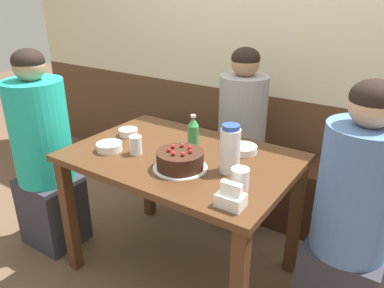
{
  "coord_description": "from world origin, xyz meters",
  "views": [
    {
      "loc": [
        1.02,
        -1.43,
        1.54
      ],
      "look_at": [
        0.04,
        0.05,
        0.79
      ],
      "focal_mm": 35.0,
      "sensor_mm": 36.0,
      "label": 1
    }
  ],
  "objects_px": {
    "bowl_rice_small": "(128,132)",
    "bowl_side_dish": "(109,147)",
    "bench_seat": "(247,178)",
    "soju_bottle": "(193,132)",
    "glass_water_tall": "(136,145)",
    "bowl_soup_white": "(243,149)",
    "birthday_cake": "(180,160)",
    "water_pitcher": "(230,149)",
    "person_pale_blue_shirt": "(44,158)",
    "napkin_holder": "(231,198)",
    "person_grey_tee": "(350,224)",
    "glass_tumbler_short": "(240,180)",
    "person_teal_shirt": "(241,146)"
  },
  "relations": [
    {
      "from": "glass_water_tall",
      "to": "person_pale_blue_shirt",
      "type": "bearing_deg",
      "value": -169.82
    },
    {
      "from": "napkin_holder",
      "to": "person_teal_shirt",
      "type": "height_order",
      "value": "person_teal_shirt"
    },
    {
      "from": "birthday_cake",
      "to": "person_grey_tee",
      "type": "xyz_separation_m",
      "value": [
        0.75,
        0.23,
        -0.2
      ]
    },
    {
      "from": "glass_water_tall",
      "to": "bowl_soup_white",
      "type": "bearing_deg",
      "value": 34.99
    },
    {
      "from": "bench_seat",
      "to": "soju_bottle",
      "type": "bearing_deg",
      "value": -90.45
    },
    {
      "from": "bowl_rice_small",
      "to": "person_pale_blue_shirt",
      "type": "distance_m",
      "value": 0.54
    },
    {
      "from": "bowl_side_dish",
      "to": "person_grey_tee",
      "type": "bearing_deg",
      "value": 12.52
    },
    {
      "from": "bowl_rice_small",
      "to": "glass_water_tall",
      "type": "relative_size",
      "value": 1.13
    },
    {
      "from": "bowl_rice_small",
      "to": "bench_seat",
      "type": "bearing_deg",
      "value": 62.21
    },
    {
      "from": "bench_seat",
      "to": "bowl_rice_small",
      "type": "bearing_deg",
      "value": -117.79
    },
    {
      "from": "birthday_cake",
      "to": "water_pitcher",
      "type": "distance_m",
      "value": 0.24
    },
    {
      "from": "bench_seat",
      "to": "birthday_cake",
      "type": "distance_m",
      "value": 1.11
    },
    {
      "from": "soju_bottle",
      "to": "bowl_soup_white",
      "type": "distance_m",
      "value": 0.28
    },
    {
      "from": "soju_bottle",
      "to": "bowl_rice_small",
      "type": "height_order",
      "value": "soju_bottle"
    },
    {
      "from": "bowl_soup_white",
      "to": "bowl_side_dish",
      "type": "relative_size",
      "value": 1.06
    },
    {
      "from": "water_pitcher",
      "to": "bowl_side_dish",
      "type": "xyz_separation_m",
      "value": [
        -0.64,
        -0.14,
        -0.09
      ]
    },
    {
      "from": "bowl_side_dish",
      "to": "glass_water_tall",
      "type": "distance_m",
      "value": 0.15
    },
    {
      "from": "birthday_cake",
      "to": "bowl_rice_small",
      "type": "xyz_separation_m",
      "value": [
        -0.5,
        0.18,
        -0.02
      ]
    },
    {
      "from": "bowl_soup_white",
      "to": "bowl_side_dish",
      "type": "height_order",
      "value": "bowl_side_dish"
    },
    {
      "from": "bowl_side_dish",
      "to": "person_teal_shirt",
      "type": "relative_size",
      "value": 0.11
    },
    {
      "from": "water_pitcher",
      "to": "person_pale_blue_shirt",
      "type": "xyz_separation_m",
      "value": [
        -1.13,
        -0.21,
        -0.26
      ]
    },
    {
      "from": "bowl_side_dish",
      "to": "glass_water_tall",
      "type": "bearing_deg",
      "value": 18.05
    },
    {
      "from": "glass_tumbler_short",
      "to": "water_pitcher",
      "type": "bearing_deg",
      "value": 132.74
    },
    {
      "from": "birthday_cake",
      "to": "bowl_rice_small",
      "type": "bearing_deg",
      "value": 160.13
    },
    {
      "from": "napkin_holder",
      "to": "person_grey_tee",
      "type": "xyz_separation_m",
      "value": [
        0.39,
        0.39,
        -0.19
      ]
    },
    {
      "from": "soju_bottle",
      "to": "glass_tumbler_short",
      "type": "bearing_deg",
      "value": -33.57
    },
    {
      "from": "bowl_soup_white",
      "to": "glass_tumbler_short",
      "type": "distance_m",
      "value": 0.39
    },
    {
      "from": "glass_water_tall",
      "to": "person_pale_blue_shirt",
      "type": "distance_m",
      "value": 0.68
    },
    {
      "from": "napkin_holder",
      "to": "soju_bottle",
      "type": "bearing_deg",
      "value": 137.5
    },
    {
      "from": "glass_tumbler_short",
      "to": "person_teal_shirt",
      "type": "xyz_separation_m",
      "value": [
        -0.39,
        0.81,
        -0.23
      ]
    },
    {
      "from": "person_pale_blue_shirt",
      "to": "bench_seat",
      "type": "bearing_deg",
      "value": 51.81
    },
    {
      "from": "bowl_soup_white",
      "to": "glass_tumbler_short",
      "type": "height_order",
      "value": "glass_tumbler_short"
    },
    {
      "from": "bench_seat",
      "to": "birthday_cake",
      "type": "relative_size",
      "value": 7.36
    },
    {
      "from": "birthday_cake",
      "to": "person_pale_blue_shirt",
      "type": "height_order",
      "value": "person_pale_blue_shirt"
    },
    {
      "from": "water_pitcher",
      "to": "glass_tumbler_short",
      "type": "relative_size",
      "value": 2.31
    },
    {
      "from": "water_pitcher",
      "to": "person_teal_shirt",
      "type": "relative_size",
      "value": 0.19
    },
    {
      "from": "birthday_cake",
      "to": "water_pitcher",
      "type": "xyz_separation_m",
      "value": [
        0.21,
        0.1,
        0.07
      ]
    },
    {
      "from": "bowl_side_dish",
      "to": "person_grey_tee",
      "type": "xyz_separation_m",
      "value": [
        1.18,
        0.26,
        -0.18
      ]
    },
    {
      "from": "birthday_cake",
      "to": "bench_seat",
      "type": "bearing_deg",
      "value": 95.21
    },
    {
      "from": "soju_bottle",
      "to": "bowl_side_dish",
      "type": "height_order",
      "value": "soju_bottle"
    },
    {
      "from": "bowl_soup_white",
      "to": "person_grey_tee",
      "type": "height_order",
      "value": "person_grey_tee"
    },
    {
      "from": "bowl_soup_white",
      "to": "person_grey_tee",
      "type": "distance_m",
      "value": 0.62
    },
    {
      "from": "soju_bottle",
      "to": "glass_tumbler_short",
      "type": "height_order",
      "value": "soju_bottle"
    },
    {
      "from": "bowl_side_dish",
      "to": "person_pale_blue_shirt",
      "type": "distance_m",
      "value": 0.53
    },
    {
      "from": "bench_seat",
      "to": "glass_tumbler_short",
      "type": "bearing_deg",
      "value": -67.13
    },
    {
      "from": "bowl_rice_small",
      "to": "bowl_side_dish",
      "type": "relative_size",
      "value": 0.81
    },
    {
      "from": "person_pale_blue_shirt",
      "to": "soju_bottle",
      "type": "bearing_deg",
      "value": 23.25
    },
    {
      "from": "glass_tumbler_short",
      "to": "soju_bottle",
      "type": "bearing_deg",
      "value": 146.43
    },
    {
      "from": "person_teal_shirt",
      "to": "bowl_side_dish",
      "type": "bearing_deg",
      "value": -24.26
    },
    {
      "from": "birthday_cake",
      "to": "glass_water_tall",
      "type": "distance_m",
      "value": 0.29
    }
  ]
}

